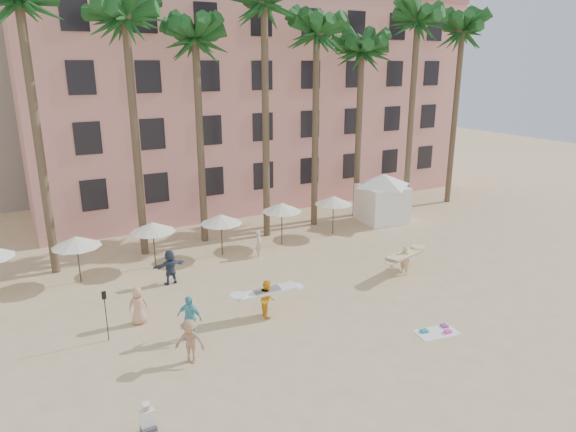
% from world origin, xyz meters
% --- Properties ---
extents(ground, '(120.00, 120.00, 0.00)m').
position_xyz_m(ground, '(0.00, 0.00, 0.00)').
color(ground, '#D1B789').
rests_on(ground, ground).
extents(pink_hotel, '(35.00, 14.00, 16.00)m').
position_xyz_m(pink_hotel, '(7.00, 26.00, 8.00)').
color(pink_hotel, '#DF8987').
rests_on(pink_hotel, ground).
extents(palm_row, '(44.40, 5.40, 16.30)m').
position_xyz_m(palm_row, '(0.51, 15.00, 12.97)').
color(palm_row, brown).
rests_on(palm_row, ground).
extents(umbrella_row, '(22.50, 2.70, 2.73)m').
position_xyz_m(umbrella_row, '(-3.00, 12.50, 2.33)').
color(umbrella_row, '#332B23').
rests_on(umbrella_row, ground).
extents(cabana, '(4.99, 4.99, 3.50)m').
position_xyz_m(cabana, '(11.73, 13.34, 2.07)').
color(cabana, white).
rests_on(cabana, ground).
extents(beach_towel, '(1.93, 1.27, 0.14)m').
position_xyz_m(beach_towel, '(3.57, -0.56, 0.03)').
color(beach_towel, white).
rests_on(beach_towel, ground).
extents(carrier_yellow, '(3.08, 1.77, 1.59)m').
position_xyz_m(carrier_yellow, '(6.61, 5.02, 0.92)').
color(carrier_yellow, tan).
rests_on(carrier_yellow, ground).
extents(carrier_white, '(2.78, 1.13, 1.73)m').
position_xyz_m(carrier_white, '(-2.11, 4.31, 0.92)').
color(carrier_white, '#FEAE1A').
rests_on(carrier_white, ground).
extents(beachgoers, '(8.95, 9.86, 1.92)m').
position_xyz_m(beachgoers, '(-5.46, 6.33, 0.90)').
color(beachgoers, '#55B9C6').
rests_on(beachgoers, ground).
extents(paddle, '(0.18, 0.04, 2.23)m').
position_xyz_m(paddle, '(-8.86, 5.53, 1.41)').
color(paddle, black).
rests_on(paddle, ground).
extents(seated_man, '(0.45, 0.79, 1.03)m').
position_xyz_m(seated_man, '(-8.83, -0.84, 0.35)').
color(seated_man, '#3F3F4C').
rests_on(seated_man, ground).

